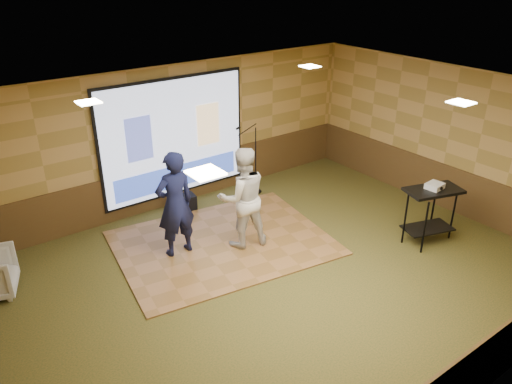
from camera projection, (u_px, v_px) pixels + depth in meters
ground at (277, 274)px, 8.51m from camera, size 9.00×9.00×0.00m
room_shell at (280, 161)px, 7.61m from camera, size 9.04×7.04×3.02m
wainscot_back at (177, 182)px, 10.83m from camera, size 9.00×0.04×0.95m
wainscot_front at (466, 379)px, 5.79m from camera, size 9.00×0.04×0.95m
wainscot_right at (440, 184)px, 10.73m from camera, size 0.04×7.00×0.95m
projector_screen at (175, 139)px, 10.37m from camera, size 3.32×0.06×2.52m
downlight_nw at (88, 102)px, 7.35m from camera, size 0.32×0.32×0.02m
downlight_ne at (310, 66)px, 9.73m from camera, size 0.32×0.32×0.02m
downlight_sw at (206, 173)px, 4.96m from camera, size 0.32×0.32×0.02m
downlight_se at (461, 102)px, 7.34m from camera, size 0.32×0.32×0.02m
dance_floor at (223, 243)px, 9.43m from camera, size 4.25×3.48×0.03m
player_left at (175, 204)px, 8.69m from camera, size 0.72×0.47×1.95m
player_right at (243, 198)px, 8.98m from camera, size 1.09×0.96×1.91m
av_table at (431, 204)px, 9.21m from camera, size 1.03×0.54×1.08m
projector at (435, 186)px, 9.08m from camera, size 0.33×0.29×0.10m
mic_stand at (254, 173)px, 11.26m from camera, size 0.65×0.27×1.67m
duffel_bag at (183, 203)px, 10.64m from camera, size 0.54×0.40×0.31m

